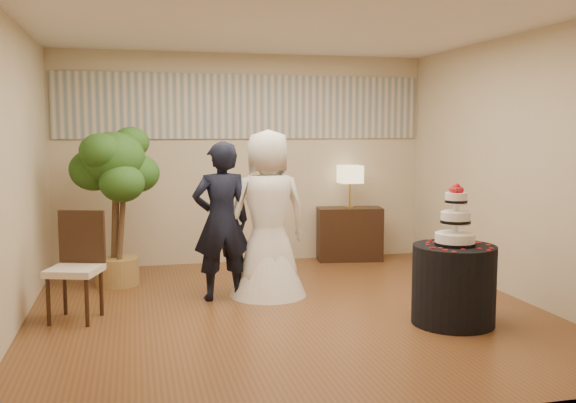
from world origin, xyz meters
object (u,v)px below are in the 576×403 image
object	(u,v)px
console	(349,234)
ficus_tree	(115,205)
bride	(268,213)
wedding_cake	(456,215)
cake_table	(454,285)
groom	(221,221)
side_chair	(74,267)
table_lamp	(350,187)

from	to	relation	value
console	ficus_tree	distance (m)	3.23
bride	wedding_cake	world-z (taller)	bride
cake_table	wedding_cake	world-z (taller)	wedding_cake
groom	bride	distance (m)	0.52
bride	side_chair	size ratio (longest dim) A/B	1.75
side_chair	cake_table	bearing A→B (deg)	2.69
wedding_cake	bride	bearing A→B (deg)	135.68
wedding_cake	side_chair	bearing A→B (deg)	164.83
console	table_lamp	xyz separation A→B (m)	(0.00, 0.00, 0.66)
groom	side_chair	world-z (taller)	groom
bride	side_chair	bearing A→B (deg)	6.96
table_lamp	ficus_tree	distance (m)	3.18
groom	table_lamp	world-z (taller)	groom
groom	wedding_cake	world-z (taller)	groom
bride	side_chair	distance (m)	2.06
table_lamp	ficus_tree	world-z (taller)	ficus_tree
cake_table	table_lamp	bearing A→B (deg)	89.54
wedding_cake	side_chair	xyz separation A→B (m)	(-3.41, 0.93, -0.51)
side_chair	ficus_tree	bearing A→B (deg)	93.46
bride	groom	bearing A→B (deg)	-1.20
bride	ficus_tree	world-z (taller)	ficus_tree
console	table_lamp	bearing A→B (deg)	0.00
cake_table	wedding_cake	distance (m)	0.65
table_lamp	side_chair	distance (m)	4.05
bride	table_lamp	distance (m)	2.17
groom	table_lamp	distance (m)	2.59
cake_table	table_lamp	size ratio (longest dim) A/B	1.31
console	table_lamp	size ratio (longest dim) A/B	1.51
bride	cake_table	size ratio (longest dim) A/B	2.36
groom	cake_table	distance (m)	2.44
bride	wedding_cake	distance (m)	2.04
cake_table	table_lamp	distance (m)	3.08
groom	ficus_tree	xyz separation A→B (m)	(-1.10, 0.91, 0.10)
bride	table_lamp	bearing A→B (deg)	-140.40
wedding_cake	ficus_tree	bearing A→B (deg)	143.44
wedding_cake	ficus_tree	distance (m)	3.82
wedding_cake	table_lamp	world-z (taller)	same
cake_table	wedding_cake	xyz separation A→B (m)	(0.00, 0.00, 0.65)
bride	console	xyz separation A→B (m)	(1.48, 1.59, -0.53)
table_lamp	ficus_tree	bearing A→B (deg)	-166.63
cake_table	table_lamp	world-z (taller)	table_lamp
console	cake_table	bearing A→B (deg)	-81.47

